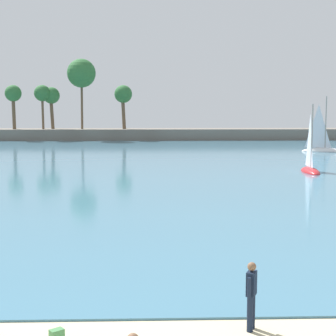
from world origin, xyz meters
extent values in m
cube|color=teal|center=(0.00, 65.25, 0.03)|extent=(220.00, 115.08, 0.06)
cube|color=slate|center=(0.00, 82.79, 0.90)|extent=(93.25, 6.00, 1.80)
cylinder|color=brown|center=(-2.81, 81.93, 4.56)|extent=(0.78, 0.84, 5.56)
sphere|color=#2D6633|center=(-2.81, 81.93, 7.32)|extent=(2.81, 2.81, 2.81)
cylinder|color=brown|center=(-19.97, 81.44, 4.61)|extent=(0.53, 0.85, 5.64)
sphere|color=#2D6633|center=(-19.97, 81.44, 7.42)|extent=(2.58, 2.58, 2.58)
cylinder|color=brown|center=(-15.48, 81.63, 4.62)|extent=(0.40, 0.63, 5.66)
sphere|color=#2D6633|center=(-15.48, 81.63, 7.44)|extent=(2.56, 2.56, 2.56)
cylinder|color=brown|center=(-9.41, 82.39, 6.20)|extent=(0.39, 0.74, 8.81)
sphere|color=#2D6633|center=(-9.41, 82.39, 10.60)|extent=(4.53, 4.53, 4.53)
cylinder|color=brown|center=(-14.20, 82.43, 4.45)|extent=(0.71, 0.81, 5.34)
sphere|color=#2D6633|center=(-14.20, 82.43, 7.11)|extent=(2.62, 2.62, 2.62)
cylinder|color=#141E33|center=(3.76, 6.96, 0.43)|extent=(0.15, 0.15, 0.86)
cylinder|color=#141E33|center=(3.84, 7.16, 0.43)|extent=(0.15, 0.15, 0.86)
cube|color=#141E33|center=(3.80, 7.06, 1.15)|extent=(0.32, 0.39, 0.58)
sphere|color=brown|center=(3.80, 7.06, 1.56)|extent=(0.21, 0.21, 0.21)
cylinder|color=#141E33|center=(3.71, 6.85, 1.11)|extent=(0.09, 0.09, 0.50)
cylinder|color=#141E33|center=(3.89, 7.27, 1.11)|extent=(0.09, 0.09, 0.50)
ellipsoid|color=red|center=(14.35, 38.00, 0.06)|extent=(1.42, 4.12, 0.81)
cylinder|color=gray|center=(14.34, 37.80, 3.00)|extent=(0.12, 0.12, 5.08)
pyramid|color=silver|center=(14.38, 38.49, 2.62)|extent=(0.21, 1.83, 4.31)
ellipsoid|color=white|center=(21.72, 58.00, 0.06)|extent=(5.01, 2.55, 0.96)
cylinder|color=gray|center=(21.95, 57.94, 3.54)|extent=(0.14, 0.14, 6.01)
pyramid|color=silver|center=(21.16, 58.14, 3.09)|extent=(2.13, 0.66, 5.10)
camera|label=1|loc=(1.40, -5.47, 5.33)|focal=58.49mm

